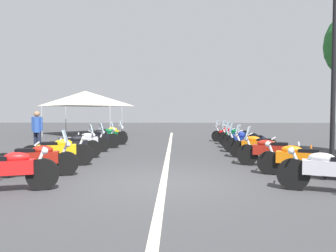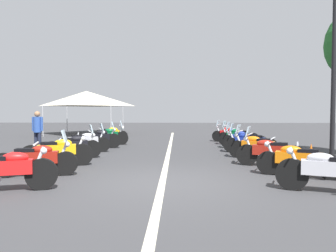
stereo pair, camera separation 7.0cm
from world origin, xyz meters
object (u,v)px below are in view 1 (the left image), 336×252
at_px(motorcycle_left_row_2, 58,151).
at_px(motorcycle_right_row_6, 237,136).
at_px(motorcycle_right_row_7, 229,134).
at_px(bystander_1, 37,129).
at_px(traffic_cone_0, 311,153).
at_px(motorcycle_left_row_7, 109,134).
at_px(motorcycle_right_row_2, 271,151).
at_px(street_lamp_twin_globe, 334,45).
at_px(motorcycle_left_row_0, 8,170).
at_px(motorcycle_left_row_4, 84,141).
at_px(motorcycle_right_row_4, 249,142).
at_px(motorcycle_right_row_1, 298,159).
at_px(motorcycle_left_row_6, 106,135).
at_px(motorcycle_right_row_3, 257,146).
at_px(motorcycle_right_row_5, 243,139).
at_px(event_tent, 85,99).
at_px(motorcycle_left_row_5, 98,138).
at_px(motorcycle_left_row_3, 73,146).
at_px(motorcycle_left_row_1, 37,159).
at_px(motorcycle_right_row_0, 330,170).

height_order(motorcycle_left_row_2, motorcycle_right_row_6, motorcycle_right_row_6).
distance_m(motorcycle_right_row_7, bystander_1, 9.82).
bearing_deg(traffic_cone_0, motorcycle_left_row_7, 51.33).
relative_size(motorcycle_right_row_2, bystander_1, 1.19).
height_order(motorcycle_left_row_7, street_lamp_twin_globe, street_lamp_twin_globe).
distance_m(motorcycle_right_row_6, bystander_1, 9.28).
height_order(motorcycle_left_row_0, motorcycle_right_row_7, motorcycle_right_row_7).
distance_m(motorcycle_left_row_4, motorcycle_right_row_4, 6.71).
relative_size(motorcycle_left_row_0, motorcycle_right_row_1, 1.02).
xyz_separation_m(motorcycle_left_row_0, motorcycle_left_row_6, (9.22, -0.01, 0.01)).
xyz_separation_m(motorcycle_right_row_3, motorcycle_right_row_7, (6.16, -0.07, -0.01)).
relative_size(motorcycle_right_row_2, motorcycle_right_row_5, 1.02).
relative_size(motorcycle_left_row_4, motorcycle_left_row_6, 0.93).
bearing_deg(event_tent, motorcycle_right_row_1, -146.70).
bearing_deg(motorcycle_right_row_7, motorcycle_right_row_5, 115.78).
distance_m(motorcycle_right_row_1, motorcycle_right_row_5, 6.02).
bearing_deg(motorcycle_left_row_2, motorcycle_right_row_7, 32.65).
relative_size(motorcycle_left_row_5, motorcycle_right_row_3, 1.05).
bearing_deg(motorcycle_right_row_7, motorcycle_left_row_2, 74.71).
bearing_deg(motorcycle_left_row_7, motorcycle_left_row_5, -109.27).
xyz_separation_m(motorcycle_right_row_5, event_tent, (8.90, 9.68, 2.19)).
bearing_deg(motorcycle_right_row_3, motorcycle_left_row_4, 13.68).
bearing_deg(motorcycle_left_row_3, motorcycle_left_row_1, -110.96).
distance_m(motorcycle_right_row_3, motorcycle_right_row_4, 1.57).
relative_size(motorcycle_left_row_5, motorcycle_right_row_5, 1.04).
relative_size(motorcycle_left_row_4, motorcycle_right_row_6, 1.04).
xyz_separation_m(motorcycle_left_row_3, motorcycle_right_row_1, (-2.92, -6.79, -0.02)).
xyz_separation_m(motorcycle_right_row_6, traffic_cone_0, (-5.14, -1.46, -0.18)).
bearing_deg(bystander_1, motorcycle_right_row_3, 98.22).
distance_m(motorcycle_left_row_2, motorcycle_left_row_4, 3.19).
bearing_deg(motorcycle_right_row_5, motorcycle_left_row_0, 75.85).
relative_size(motorcycle_right_row_3, motorcycle_right_row_6, 0.99).
xyz_separation_m(motorcycle_right_row_1, motorcycle_right_row_2, (1.48, 0.25, 0.02)).
relative_size(motorcycle_right_row_0, motorcycle_right_row_2, 1.01).
relative_size(motorcycle_left_row_2, motorcycle_right_row_7, 1.08).
bearing_deg(motorcycle_left_row_0, motorcycle_right_row_4, 26.87).
relative_size(motorcycle_left_row_2, motorcycle_right_row_6, 1.07).
xyz_separation_m(motorcycle_left_row_7, motorcycle_right_row_2, (-7.58, -6.54, 0.02)).
height_order(motorcycle_left_row_3, motorcycle_left_row_7, motorcycle_left_row_3).
bearing_deg(street_lamp_twin_globe, motorcycle_left_row_7, 48.62).
height_order(motorcycle_right_row_3, bystander_1, bystander_1).
height_order(traffic_cone_0, bystander_1, bystander_1).
bearing_deg(motorcycle_left_row_0, event_tent, 83.38).
relative_size(motorcycle_left_row_0, motorcycle_right_row_5, 1.02).
xyz_separation_m(motorcycle_left_row_1, motorcycle_right_row_6, (7.77, -6.68, 0.00)).
bearing_deg(street_lamp_twin_globe, motorcycle_right_row_5, 21.97).
height_order(motorcycle_left_row_1, motorcycle_right_row_3, same).
distance_m(motorcycle_left_row_3, traffic_cone_0, 8.20).
distance_m(motorcycle_left_row_3, motorcycle_left_row_5, 3.17).
bearing_deg(motorcycle_right_row_4, motorcycle_right_row_5, -72.12).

